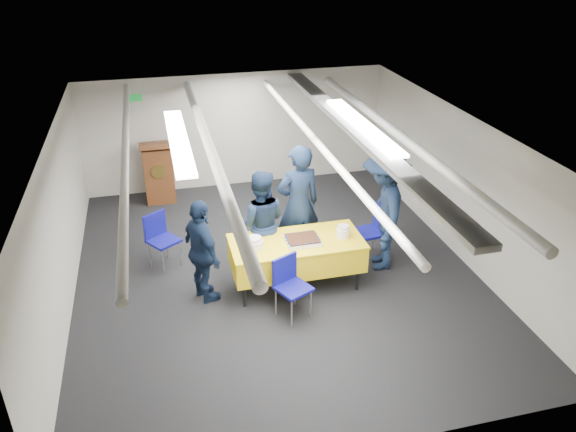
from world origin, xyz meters
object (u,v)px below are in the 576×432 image
at_px(sheet_cake, 302,240).
at_px(chair_left, 160,234).
at_px(podium, 159,171).
at_px(sailor_b, 260,223).
at_px(serving_table, 296,253).
at_px(sailor_a, 298,204).
at_px(chair_right, 374,227).
at_px(sailor_d, 384,210).
at_px(chair_near, 289,281).
at_px(sailor_c, 202,252).

relative_size(sheet_cake, chair_left, 0.56).
relative_size(podium, sailor_b, 0.75).
relative_size(serving_table, sailor_a, 0.99).
height_order(podium, chair_right, podium).
xyz_separation_m(serving_table, sailor_a, (0.22, 0.75, 0.41)).
distance_m(podium, sailor_b, 3.28).
bearing_deg(sailor_d, chair_left, -88.65).
height_order(chair_near, sailor_d, sailor_d).
relative_size(sheet_cake, podium, 0.39).
bearing_deg(chair_right, podium, 137.50).
bearing_deg(chair_right, chair_near, -145.66).
bearing_deg(chair_left, chair_right, -9.80).
relative_size(sheet_cake, sailor_d, 0.25).
xyz_separation_m(chair_right, sailor_d, (0.00, -0.29, 0.44)).
xyz_separation_m(podium, chair_right, (3.24, -2.97, -0.08)).
bearing_deg(podium, chair_left, -92.30).
height_order(serving_table, sailor_c, sailor_c).
distance_m(chair_right, chair_left, 3.39).
xyz_separation_m(chair_right, sailor_b, (-1.85, 0.01, 0.30)).
distance_m(chair_left, sailor_d, 3.48).
distance_m(chair_right, sailor_c, 2.84).
xyz_separation_m(sheet_cake, sailor_c, (-1.42, 0.08, -0.03)).
distance_m(sailor_c, sailor_d, 2.80).
relative_size(sheet_cake, sailor_c, 0.31).
height_order(serving_table, sailor_b, sailor_b).
xyz_separation_m(chair_right, sailor_c, (-2.78, -0.53, 0.25)).
distance_m(sailor_a, sailor_b, 0.69).
relative_size(serving_table, sailor_c, 1.23).
bearing_deg(sailor_a, chair_left, -17.48).
relative_size(chair_right, sailor_c, 0.56).
xyz_separation_m(chair_near, sailor_d, (1.69, 0.87, 0.44)).
bearing_deg(podium, chair_right, -42.50).
bearing_deg(serving_table, sheet_cake, -46.97).
distance_m(podium, chair_right, 4.40).
bearing_deg(sheet_cake, serving_table, 133.03).
bearing_deg(sailor_b, sailor_d, -176.70).
height_order(chair_right, chair_left, same).
bearing_deg(chair_left, sailor_c, -63.20).
distance_m(podium, sailor_c, 3.53).
distance_m(serving_table, sailor_a, 0.88).
bearing_deg(sailor_d, sheet_cake, -61.15).
relative_size(sheet_cake, chair_near, 0.56).
relative_size(serving_table, sheet_cake, 3.96).
distance_m(chair_right, sailor_b, 1.87).
bearing_deg(sailor_d, serving_table, -64.56).
bearing_deg(sailor_d, chair_near, -46.98).
xyz_separation_m(chair_near, sailor_a, (0.49, 1.37, 0.44)).
bearing_deg(sailor_a, sailor_d, 149.22).
bearing_deg(sailor_c, serving_table, -111.11).
relative_size(sailor_a, sailor_c, 1.24).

